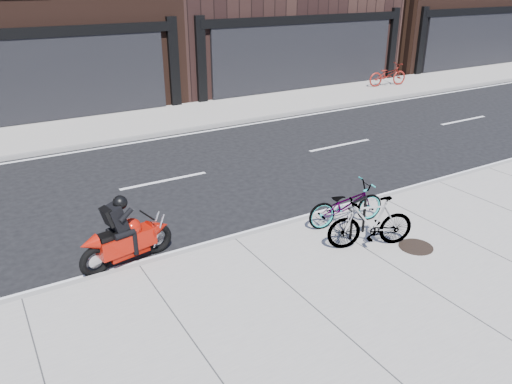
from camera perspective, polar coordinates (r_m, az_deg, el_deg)
ground at (r=11.79m, az=-6.98°, el=-1.88°), size 120.00×120.00×0.00m
sidewalk_near at (r=8.06m, az=8.23°, el=-14.59°), size 60.00×6.00×0.13m
sidewalk_far at (r=18.73m, az=-16.83°, el=7.09°), size 60.00×3.50×0.13m
bike_rack at (r=10.24m, az=11.62°, el=-2.48°), size 0.48×0.16×0.82m
bicycle_front at (r=10.67m, az=10.26°, el=-1.39°), size 1.82×0.87×0.92m
bicycle_rear at (r=9.87m, az=12.96°, el=-3.40°), size 1.79×1.05×1.04m
motorcycle at (r=9.61m, az=-14.18°, el=-4.78°), size 1.89×0.64×1.42m
bicycle_far at (r=25.56m, az=14.81°, el=12.84°), size 2.11×1.02×1.06m
manhole_cover at (r=10.30m, az=17.80°, el=-5.99°), size 0.72×0.72×0.02m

